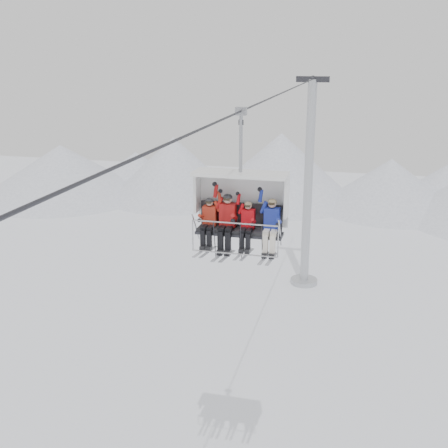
% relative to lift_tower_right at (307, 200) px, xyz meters
% --- Properties ---
extents(ridgeline, '(72.00, 21.00, 7.00)m').
position_rel_lift_tower_right_xyz_m(ridgeline, '(-1.58, 20.05, -2.94)').
color(ridgeline, white).
rests_on(ridgeline, ground).
extents(lift_tower_right, '(2.00, 1.80, 13.48)m').
position_rel_lift_tower_right_xyz_m(lift_tower_right, '(0.00, 0.00, 0.00)').
color(lift_tower_right, '#ABAEB3').
rests_on(lift_tower_right, ground).
extents(haul_cable, '(0.06, 50.00, 0.06)m').
position_rel_lift_tower_right_xyz_m(haul_cable, '(0.00, -22.00, 7.52)').
color(haul_cable, '#2B2B30').
rests_on(haul_cable, lift_tower_left).
extents(chairlift_carrier, '(2.66, 1.17, 3.98)m').
position_rel_lift_tower_right_xyz_m(chairlift_carrier, '(0.00, -19.97, 4.96)').
color(chairlift_carrier, black).
rests_on(chairlift_carrier, haul_cable).
extents(skier_far_left, '(0.39, 1.69, 1.55)m').
position_rel_lift_tower_right_xyz_m(skier_far_left, '(-0.88, -20.29, 4.41)').
color(skier_far_left, '#AE2A18').
rests_on(skier_far_left, chairlift_carrier).
extents(skier_center_left, '(0.46, 1.69, 1.78)m').
position_rel_lift_tower_right_xyz_m(skier_center_left, '(-0.34, -20.27, 4.48)').
color(skier_center_left, '#AF1514').
rests_on(skier_center_left, chairlift_carrier).
extents(skier_center_right, '(0.37, 1.69, 1.50)m').
position_rel_lift_tower_right_xyz_m(skier_center_right, '(0.25, -20.29, 4.39)').
color(skier_center_right, red).
rests_on(skier_center_right, chairlift_carrier).
extents(skier_far_right, '(0.43, 1.69, 1.69)m').
position_rel_lift_tower_right_xyz_m(skier_far_right, '(0.93, -20.28, 4.45)').
color(skier_far_right, '#1C2C9A').
rests_on(skier_far_right, chairlift_carrier).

